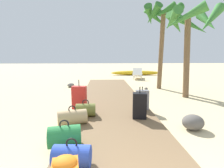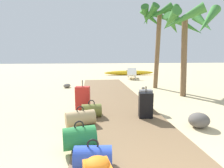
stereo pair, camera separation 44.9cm
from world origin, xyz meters
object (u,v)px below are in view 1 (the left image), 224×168
at_px(suitcase_black, 139,106).
at_px(suitcase_red, 79,97).
at_px(duffel_bag_green, 65,136).
at_px(duffel_bag_blue, 72,156).
at_px(duffel_bag_tan, 72,117).
at_px(kayak, 136,73).
at_px(duffel_bag_olive, 86,110).
at_px(palm_tree_far_right, 190,26).
at_px(lounge_chair, 138,74).
at_px(palm_tree_near_right, 163,20).
at_px(suitcase_grey, 142,100).

distance_m(suitcase_black, suitcase_red, 1.80).
bearing_deg(duffel_bag_green, duffel_bag_blue, -68.96).
relative_size(duffel_bag_tan, kayak, 0.17).
xyz_separation_m(duffel_bag_olive, duffel_bag_green, (-0.21, -1.52, 0.02)).
bearing_deg(duffel_bag_green, suitcase_black, 40.44).
bearing_deg(duffel_bag_olive, duffel_bag_tan, -115.24).
height_order(duffel_bag_tan, suitcase_black, suitcase_black).
bearing_deg(suitcase_black, suitcase_red, 150.85).
height_order(duffel_bag_olive, suitcase_red, suitcase_red).
xyz_separation_m(duffel_bag_blue, palm_tree_far_right, (3.68, 4.36, 2.44)).
height_order(duffel_bag_tan, lounge_chair, lounge_chair).
bearing_deg(duffel_bag_tan, palm_tree_near_right, 52.73).
bearing_deg(suitcase_red, palm_tree_near_right, 44.18).
distance_m(duffel_bag_olive, suitcase_red, 0.73).
height_order(palm_tree_near_right, lounge_chair, palm_tree_near_right).
relative_size(suitcase_grey, duffel_bag_blue, 1.22).
bearing_deg(duffel_bag_olive, duffel_bag_blue, -89.97).
bearing_deg(palm_tree_near_right, lounge_chair, 96.57).
relative_size(duffel_bag_olive, lounge_chair, 0.30).
bearing_deg(kayak, palm_tree_far_right, -85.94).
height_order(duffel_bag_green, suitcase_red, suitcase_red).
distance_m(lounge_chair, kayak, 2.42).
distance_m(palm_tree_near_right, lounge_chair, 4.61).
xyz_separation_m(palm_tree_near_right, palm_tree_far_right, (0.46, -1.76, -0.55)).
distance_m(duffel_bag_blue, kayak, 12.49).
relative_size(duffel_bag_olive, palm_tree_near_right, 0.13).
relative_size(duffel_bag_olive, palm_tree_far_right, 0.15).
distance_m(duffel_bag_olive, palm_tree_near_right, 5.97).
bearing_deg(kayak, suitcase_red, -109.89).
relative_size(duffel_bag_tan, palm_tree_near_right, 0.18).
xyz_separation_m(duffel_bag_olive, duffel_bag_tan, (-0.25, -0.53, -0.00)).
relative_size(duffel_bag_blue, suitcase_red, 0.64).
distance_m(suitcase_black, palm_tree_near_right, 5.45).
height_order(suitcase_black, palm_tree_far_right, palm_tree_far_right).
distance_m(duffel_bag_blue, lounge_chair, 10.09).
relative_size(suitcase_black, kayak, 0.19).
distance_m(duffel_bag_green, palm_tree_near_right, 7.18).
relative_size(suitcase_red, lounge_chair, 0.51).
xyz_separation_m(suitcase_grey, palm_tree_near_right, (1.67, 3.53, 2.87)).
relative_size(duffel_bag_tan, suitcase_black, 0.89).
relative_size(duffel_bag_olive, kayak, 0.12).
height_order(duffel_bag_olive, duffel_bag_green, duffel_bag_green).
relative_size(duffel_bag_olive, suitcase_black, 0.64).
height_order(duffel_bag_olive, palm_tree_far_right, palm_tree_far_right).
distance_m(suitcase_grey, palm_tree_near_right, 4.85).
relative_size(duffel_bag_green, suitcase_red, 0.70).
distance_m(duffel_bag_green, lounge_chair, 9.62).
xyz_separation_m(duffel_bag_tan, palm_tree_near_right, (3.48, 4.57, 2.98)).
distance_m(suitcase_grey, suitcase_red, 1.80).
bearing_deg(duffel_bag_green, palm_tree_far_right, 44.32).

